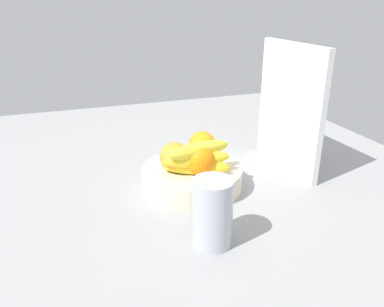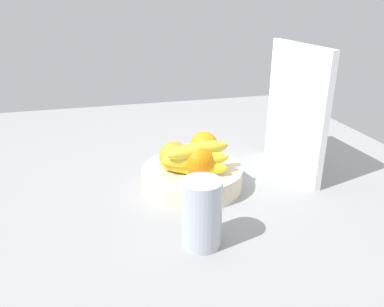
% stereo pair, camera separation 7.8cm
% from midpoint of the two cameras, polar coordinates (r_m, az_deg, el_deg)
% --- Properties ---
extents(ground_plane, '(1.80, 1.40, 0.03)m').
position_cam_midpoint_polar(ground_plane, '(1.02, 3.65, -6.00)').
color(ground_plane, gray).
extents(fruit_bowl, '(0.26, 0.26, 0.06)m').
position_cam_midpoint_polar(fruit_bowl, '(1.01, 2.24, -3.66)').
color(fruit_bowl, beige).
rests_on(fruit_bowl, ground_plane).
extents(orange_front_left, '(0.08, 0.08, 0.08)m').
position_cam_midpoint_polar(orange_front_left, '(1.04, 3.99, 1.21)').
color(orange_front_left, orange).
rests_on(orange_front_left, fruit_bowl).
extents(orange_front_right, '(0.08, 0.08, 0.08)m').
position_cam_midpoint_polar(orange_front_right, '(0.97, -0.40, -0.45)').
color(orange_front_right, orange).
rests_on(orange_front_right, fruit_bowl).
extents(orange_center, '(0.08, 0.08, 0.08)m').
position_cam_midpoint_polar(orange_center, '(0.94, 3.43, -1.10)').
color(orange_center, orange).
rests_on(orange_center, fruit_bowl).
extents(banana_bunch, '(0.10, 0.18, 0.08)m').
position_cam_midpoint_polar(banana_bunch, '(0.94, 2.93, -0.82)').
color(banana_bunch, yellow).
rests_on(banana_bunch, fruit_bowl).
extents(cutting_board, '(0.28, 0.03, 0.36)m').
position_cam_midpoint_polar(cutting_board, '(1.10, 17.28, 6.13)').
color(cutting_board, white).
rests_on(cutting_board, ground_plane).
extents(thermos_tumbler, '(0.08, 0.08, 0.14)m').
position_cam_midpoint_polar(thermos_tumbler, '(0.77, 4.42, -9.03)').
color(thermos_tumbler, '#AFB5C0').
rests_on(thermos_tumbler, ground_plane).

